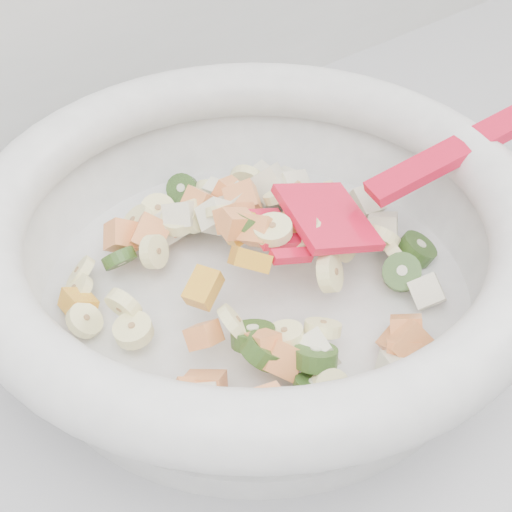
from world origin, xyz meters
TOP-DOWN VIEW (x-y plane):
  - mixing_bowl at (-0.06, 1.49)m, footprint 0.47×0.37m

SIDE VIEW (x-z plane):
  - mixing_bowl at x=-0.06m, z-range 0.89..1.02m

